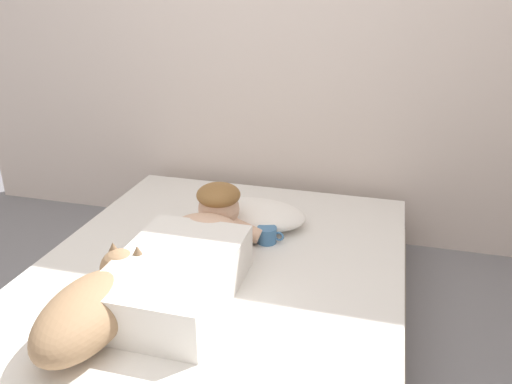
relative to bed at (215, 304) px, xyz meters
name	(u,v)px	position (x,y,z in m)	size (l,w,h in m)	color
back_wall	(282,16)	(0.02, 1.11, 1.09)	(4.01, 0.12, 2.50)	silver
bed	(215,304)	(0.00, 0.00, 0.00)	(1.57, 1.96, 0.32)	gray
pillow	(253,214)	(0.04, 0.46, 0.22)	(0.52, 0.32, 0.11)	white
person_lying	(189,256)	(-0.07, -0.07, 0.27)	(0.43, 0.92, 0.27)	white
dog	(91,308)	(-0.26, -0.48, 0.27)	(0.26, 0.57, 0.21)	#9E7A56
coffee_cup	(267,235)	(0.15, 0.30, 0.20)	(0.12, 0.09, 0.07)	teal
cell_phone	(215,311)	(0.10, -0.26, 0.17)	(0.07, 0.14, 0.01)	black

